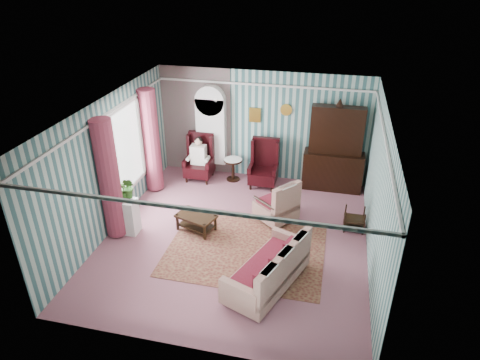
% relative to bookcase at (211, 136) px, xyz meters
% --- Properties ---
extents(floor, '(6.00, 6.00, 0.00)m').
position_rel_bookcase_xyz_m(floor, '(1.35, -2.84, -1.12)').
color(floor, '#9A5965').
rests_on(floor, ground).
extents(room_shell, '(5.53, 6.02, 2.91)m').
position_rel_bookcase_xyz_m(room_shell, '(0.73, -2.66, 0.89)').
color(room_shell, '#346060').
rests_on(room_shell, ground).
extents(bookcase, '(0.80, 0.28, 2.24)m').
position_rel_bookcase_xyz_m(bookcase, '(0.00, 0.00, 0.00)').
color(bookcase, silver).
rests_on(bookcase, floor).
extents(dresser_hutch, '(1.50, 0.56, 2.36)m').
position_rel_bookcase_xyz_m(dresser_hutch, '(3.25, -0.12, 0.06)').
color(dresser_hutch, black).
rests_on(dresser_hutch, floor).
extents(wingback_left, '(0.76, 0.80, 1.25)m').
position_rel_bookcase_xyz_m(wingback_left, '(-0.25, -0.39, -0.50)').
color(wingback_left, black).
rests_on(wingback_left, floor).
extents(wingback_right, '(0.76, 0.80, 1.25)m').
position_rel_bookcase_xyz_m(wingback_right, '(1.50, -0.39, -0.50)').
color(wingback_right, black).
rests_on(wingback_right, floor).
extents(seated_woman, '(0.44, 0.40, 1.18)m').
position_rel_bookcase_xyz_m(seated_woman, '(-0.25, -0.39, -0.53)').
color(seated_woman, beige).
rests_on(seated_woman, floor).
extents(round_side_table, '(0.50, 0.50, 0.60)m').
position_rel_bookcase_xyz_m(round_side_table, '(0.65, -0.24, -0.82)').
color(round_side_table, black).
rests_on(round_side_table, floor).
extents(nest_table, '(0.45, 0.38, 0.54)m').
position_rel_bookcase_xyz_m(nest_table, '(3.82, -1.94, -0.85)').
color(nest_table, black).
rests_on(nest_table, floor).
extents(plant_stand, '(0.55, 0.35, 0.80)m').
position_rel_bookcase_xyz_m(plant_stand, '(-1.05, -3.14, -0.72)').
color(plant_stand, silver).
rests_on(plant_stand, floor).
extents(rug, '(3.20, 2.60, 0.01)m').
position_rel_bookcase_xyz_m(rug, '(1.65, -3.14, -1.11)').
color(rug, '#531E1B').
rests_on(rug, floor).
extents(sofa, '(1.70, 2.16, 0.94)m').
position_rel_bookcase_xyz_m(sofa, '(2.25, -4.17, -0.65)').
color(sofa, beige).
rests_on(sofa, floor).
extents(floral_armchair, '(1.16, 1.17, 0.94)m').
position_rel_bookcase_xyz_m(floral_armchair, '(2.08, -1.95, -0.65)').
color(floral_armchair, '#BFAE94').
rests_on(floral_armchair, floor).
extents(coffee_table, '(0.95, 0.75, 0.38)m').
position_rel_bookcase_xyz_m(coffee_table, '(0.43, -2.75, -0.93)').
color(coffee_table, black).
rests_on(coffee_table, floor).
extents(potted_plant_a, '(0.43, 0.41, 0.38)m').
position_rel_bookcase_xyz_m(potted_plant_a, '(-1.16, -3.27, -0.13)').
color(potted_plant_a, '#214816').
rests_on(potted_plant_a, plant_stand).
extents(potted_plant_b, '(0.34, 0.31, 0.50)m').
position_rel_bookcase_xyz_m(potted_plant_b, '(-0.94, -3.03, -0.07)').
color(potted_plant_b, '#1B4A17').
rests_on(potted_plant_b, plant_stand).
extents(potted_plant_c, '(0.26, 0.26, 0.35)m').
position_rel_bookcase_xyz_m(potted_plant_c, '(-1.07, -3.05, -0.14)').
color(potted_plant_c, '#1C5A1E').
rests_on(potted_plant_c, plant_stand).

